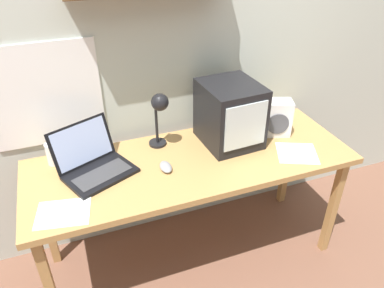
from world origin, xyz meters
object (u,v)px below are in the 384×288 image
at_px(laptop, 92,161).
at_px(computer_mouse, 166,167).
at_px(juice_glass, 53,155).
at_px(loose_paper_near_laptop, 63,213).
at_px(corner_desk, 192,169).
at_px(space_heater, 276,118).
at_px(crt_monitor, 230,114).
at_px(printed_handout, 297,153).
at_px(desk_lamp, 159,110).

height_order(laptop, computer_mouse, laptop).
xyz_separation_m(juice_glass, loose_paper_near_laptop, (0.01, -0.42, -0.05)).
relative_size(corner_desk, space_heater, 8.22).
xyz_separation_m(crt_monitor, computer_mouse, (-0.43, -0.14, -0.16)).
height_order(laptop, printed_handout, laptop).
height_order(juice_glass, printed_handout, juice_glass).
distance_m(crt_monitor, laptop, 0.79).
height_order(loose_paper_near_laptop, printed_handout, same).
bearing_deg(laptop, loose_paper_near_laptop, -145.96).
height_order(desk_lamp, space_heater, desk_lamp).
bearing_deg(corner_desk, space_heater, 8.48).
distance_m(crt_monitor, juice_glass, 0.99).
relative_size(desk_lamp, space_heater, 1.58).
bearing_deg(loose_paper_near_laptop, juice_glass, 91.66).
relative_size(space_heater, printed_handout, 0.77).
distance_m(desk_lamp, juice_glass, 0.61).
bearing_deg(printed_handout, desk_lamp, 155.05).
height_order(crt_monitor, space_heater, crt_monitor).
bearing_deg(crt_monitor, printed_handout, -43.81).
relative_size(crt_monitor, printed_handout, 1.29).
bearing_deg(crt_monitor, laptop, 177.66).
relative_size(juice_glass, computer_mouse, 1.16).
bearing_deg(crt_monitor, loose_paper_near_laptop, -166.29).
xyz_separation_m(desk_lamp, computer_mouse, (-0.04, -0.21, -0.23)).
relative_size(crt_monitor, loose_paper_near_laptop, 1.36).
height_order(laptop, desk_lamp, desk_lamp).
distance_m(computer_mouse, loose_paper_near_laptop, 0.55).
distance_m(crt_monitor, loose_paper_near_laptop, 1.02).
xyz_separation_m(crt_monitor, printed_handout, (0.30, -0.26, -0.18)).
bearing_deg(laptop, space_heater, -23.98).
relative_size(computer_mouse, printed_handout, 0.38).
distance_m(juice_glass, loose_paper_near_laptop, 0.42).
height_order(desk_lamp, printed_handout, desk_lamp).
height_order(crt_monitor, computer_mouse, crt_monitor).
distance_m(corner_desk, desk_lamp, 0.37).
xyz_separation_m(desk_lamp, loose_paper_near_laptop, (-0.57, -0.36, -0.24)).
height_order(corner_desk, crt_monitor, crt_monitor).
bearing_deg(desk_lamp, space_heater, -18.15).
height_order(corner_desk, printed_handout, printed_handout).
height_order(corner_desk, loose_paper_near_laptop, loose_paper_near_laptop).
bearing_deg(printed_handout, juice_glass, 163.45).
xyz_separation_m(corner_desk, space_heater, (0.56, 0.08, 0.17)).
xyz_separation_m(corner_desk, loose_paper_near_laptop, (-0.69, -0.19, 0.07)).
bearing_deg(corner_desk, laptop, 170.33).
relative_size(loose_paper_near_laptop, printed_handout, 0.95).
distance_m(computer_mouse, printed_handout, 0.74).
distance_m(laptop, computer_mouse, 0.38).
bearing_deg(computer_mouse, corner_desk, 12.90).
height_order(space_heater, loose_paper_near_laptop, space_heater).
distance_m(corner_desk, loose_paper_near_laptop, 0.72).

